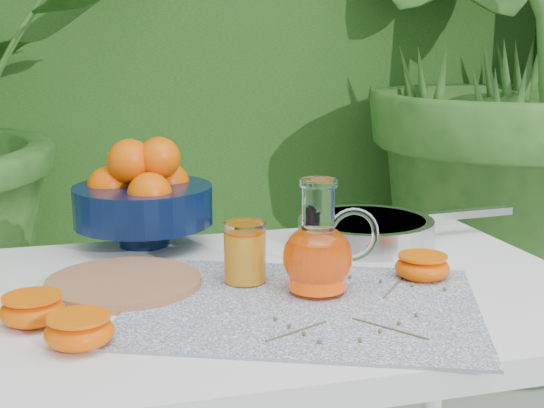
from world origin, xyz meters
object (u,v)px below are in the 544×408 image
object	(u,v)px
cutting_board	(124,283)
fruit_bowl	(143,196)
juice_pitcher	(319,254)
white_table	(275,334)
saute_pan	(368,229)

from	to	relation	value
cutting_board	fruit_bowl	world-z (taller)	fruit_bowl
fruit_bowl	juice_pitcher	world-z (taller)	fruit_bowl
white_table	juice_pitcher	xyz separation A→B (m)	(0.05, -0.06, 0.15)
fruit_bowl	juice_pitcher	distance (m)	0.43
fruit_bowl	juice_pitcher	bearing A→B (deg)	-58.13
fruit_bowl	white_table	bearing A→B (deg)	-60.68
cutting_board	fruit_bowl	size ratio (longest dim) A/B	0.85
cutting_board	fruit_bowl	xyz separation A→B (m)	(0.06, 0.25, 0.09)
cutting_board	juice_pitcher	size ratio (longest dim) A/B	1.38
white_table	cutting_board	distance (m)	0.26
juice_pitcher	saute_pan	bearing A→B (deg)	53.89
saute_pan	juice_pitcher	bearing A→B (deg)	-126.11
white_table	fruit_bowl	bearing A→B (deg)	119.32
white_table	fruit_bowl	size ratio (longest dim) A/B	3.49
white_table	cutting_board	xyz separation A→B (m)	(-0.23, 0.06, 0.09)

